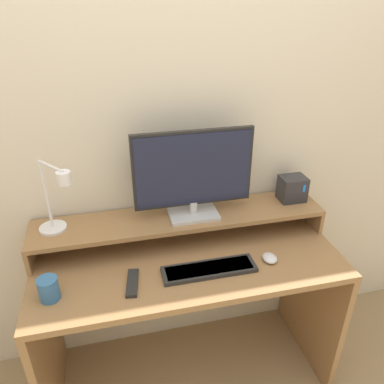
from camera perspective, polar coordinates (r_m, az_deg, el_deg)
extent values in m
cube|color=beige|center=(1.76, -2.99, 9.14)|extent=(6.00, 0.05, 2.50)
cube|color=olive|center=(1.72, -0.55, -10.50)|extent=(1.38, 0.58, 0.03)
cube|color=olive|center=(2.00, -21.17, -21.23)|extent=(0.03, 0.58, 0.73)
cube|color=olive|center=(2.18, 17.66, -15.29)|extent=(0.03, 0.58, 0.73)
cube|color=olive|center=(1.83, -23.29, -7.95)|extent=(0.02, 0.25, 0.11)
cube|color=olive|center=(2.03, 17.42, -2.95)|extent=(0.02, 0.25, 0.11)
cube|color=olive|center=(1.77, -1.74, -3.94)|extent=(1.38, 0.25, 0.02)
cube|color=#BCBCC1|center=(1.76, 0.19, -3.35)|extent=(0.23, 0.15, 0.02)
cylinder|color=#BCBCC1|center=(1.74, 0.19, -2.30)|extent=(0.04, 0.04, 0.06)
cube|color=black|center=(1.66, 0.17, 3.57)|extent=(0.54, 0.02, 0.36)
cube|color=#191E38|center=(1.65, 0.26, 3.42)|extent=(0.52, 0.01, 0.33)
cylinder|color=silver|center=(1.78, -20.41, -5.14)|extent=(0.12, 0.12, 0.01)
cylinder|color=silver|center=(1.70, -21.32, -0.49)|extent=(0.01, 0.01, 0.32)
cylinder|color=silver|center=(1.57, -20.75, 3.68)|extent=(0.11, 0.14, 0.01)
cylinder|color=silver|center=(1.51, -18.96, 2.06)|extent=(0.06, 0.06, 0.05)
cube|color=#28282D|center=(1.94, 15.01, 0.53)|extent=(0.13, 0.10, 0.13)
cube|color=#1972F2|center=(1.91, 16.73, 0.51)|extent=(0.01, 0.00, 0.04)
cube|color=#282828|center=(1.64, 2.63, -11.68)|extent=(0.41, 0.11, 0.02)
cube|color=black|center=(1.64, 2.64, -11.54)|extent=(0.37, 0.09, 0.01)
ellipsoid|color=silver|center=(1.73, 11.76, -9.82)|extent=(0.06, 0.08, 0.03)
cube|color=black|center=(1.60, -9.07, -13.51)|extent=(0.07, 0.17, 0.02)
cylinder|color=#33669E|center=(1.59, -21.00, -13.63)|extent=(0.08, 0.08, 0.10)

